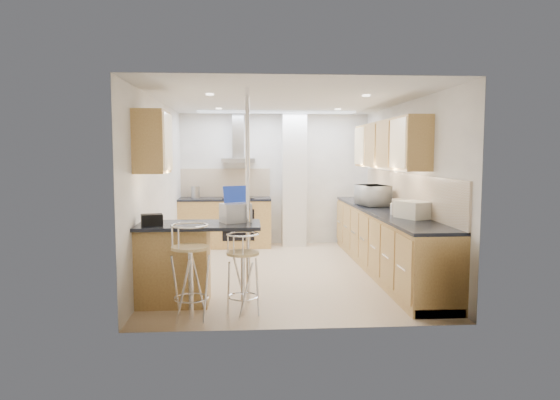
{
  "coord_description": "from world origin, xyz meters",
  "views": [
    {
      "loc": [
        -0.54,
        -7.22,
        1.75
      ],
      "look_at": [
        -0.05,
        0.2,
        1.05
      ],
      "focal_mm": 32.0,
      "sensor_mm": 36.0,
      "label": 1
    }
  ],
  "objects": [
    {
      "name": "room_shell",
      "position": [
        0.32,
        0.38,
        1.54
      ],
      "size": [
        3.64,
        4.84,
        2.51
      ],
      "color": "silver",
      "rests_on": "ground"
    },
    {
      "name": "bag",
      "position": [
        -1.61,
        -1.57,
        1.0
      ],
      "size": [
        0.27,
        0.22,
        0.13
      ],
      "primitive_type": "cube",
      "rotation": [
        0.0,
        0.0,
        0.27
      ],
      "color": "black",
      "rests_on": "peninsula"
    },
    {
      "name": "ground",
      "position": [
        0.0,
        0.0,
        0.0
      ],
      "size": [
        4.8,
        4.8,
        0.0
      ],
      "primitive_type": "plane",
      "color": "tan",
      "rests_on": "ground"
    },
    {
      "name": "peninsula",
      "position": [
        -1.12,
        -1.45,
        0.48
      ],
      "size": [
        1.47,
        0.72,
        0.94
      ],
      "color": "#AA7C44",
      "rests_on": "ground"
    },
    {
      "name": "jar_d",
      "position": [
        1.45,
        -0.62,
        1.0
      ],
      "size": [
        0.12,
        0.12,
        0.15
      ],
      "primitive_type": "cylinder",
      "rotation": [
        0.0,
        0.0,
        -0.2
      ],
      "color": "white",
      "rests_on": "right_counter"
    },
    {
      "name": "jar_c",
      "position": [
        1.48,
        -0.65,
        1.03
      ],
      "size": [
        0.18,
        0.18,
        0.22
      ],
      "primitive_type": "cylinder",
      "rotation": [
        0.0,
        0.0,
        -0.41
      ],
      "color": "beige",
      "rests_on": "right_counter"
    },
    {
      "name": "microwave",
      "position": [
        1.46,
        0.55,
        1.08
      ],
      "size": [
        0.5,
        0.65,
        0.33
      ],
      "primitive_type": "imported",
      "rotation": [
        0.0,
        0.0,
        1.76
      ],
      "color": "white",
      "rests_on": "right_counter"
    },
    {
      "name": "right_counter",
      "position": [
        1.5,
        0.0,
        0.46
      ],
      "size": [
        0.63,
        4.4,
        0.92
      ],
      "color": "#AA7C44",
      "rests_on": "ground"
    },
    {
      "name": "kettle",
      "position": [
        -1.5,
        2.17,
        1.03
      ],
      "size": [
        0.16,
        0.16,
        0.22
      ],
      "primitive_type": "cylinder",
      "color": "#A7A9AC",
      "rests_on": "back_counter"
    },
    {
      "name": "back_counter",
      "position": [
        -0.95,
        2.1,
        0.46
      ],
      "size": [
        1.7,
        0.63,
        0.92
      ],
      "color": "#AA7C44",
      "rests_on": "ground"
    },
    {
      "name": "bar_stool_near",
      "position": [
        -1.14,
        -2.03,
        0.51
      ],
      "size": [
        0.55,
        0.55,
        1.02
      ],
      "primitive_type": null,
      "rotation": [
        0.0,
        0.0,
        0.43
      ],
      "color": "tan",
      "rests_on": "ground"
    },
    {
      "name": "bread_bin",
      "position": [
        1.6,
        -1.0,
        1.03
      ],
      "size": [
        0.46,
        0.51,
        0.22
      ],
      "primitive_type": "cube",
      "rotation": [
        0.0,
        0.0,
        0.41
      ],
      "color": "white",
      "rests_on": "right_counter"
    },
    {
      "name": "bar_stool_end",
      "position": [
        -0.59,
        -1.93,
        0.45
      ],
      "size": [
        0.51,
        0.51,
        0.91
      ],
      "primitive_type": null,
      "rotation": [
        0.0,
        0.0,
        0.98
      ],
      "color": "tan",
      "rests_on": "ground"
    },
    {
      "name": "laptop",
      "position": [
        -0.68,
        -1.36,
        1.05
      ],
      "size": [
        0.39,
        0.35,
        0.22
      ],
      "primitive_type": "cube",
      "rotation": [
        0.0,
        0.0,
        0.42
      ],
      "color": "#A1A4A8",
      "rests_on": "peninsula"
    },
    {
      "name": "jar_b",
      "position": [
        1.54,
        0.79,
        0.99
      ],
      "size": [
        0.12,
        0.12,
        0.14
      ],
      "primitive_type": "cylinder",
      "rotation": [
        0.0,
        0.0,
        0.13
      ],
      "color": "white",
      "rests_on": "right_counter"
    },
    {
      "name": "jar_a",
      "position": [
        1.47,
        0.42,
        1.02
      ],
      "size": [
        0.15,
        0.15,
        0.2
      ],
      "primitive_type": "cylinder",
      "rotation": [
        0.0,
        0.0,
        0.26
      ],
      "color": "white",
      "rests_on": "right_counter"
    }
  ]
}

